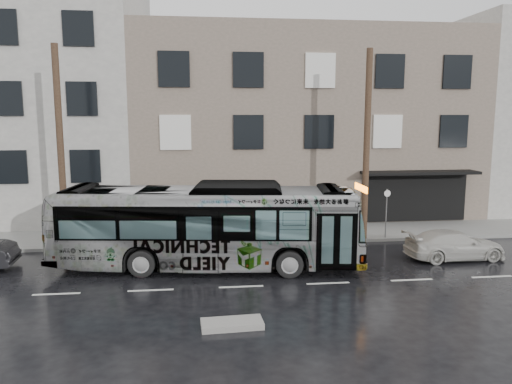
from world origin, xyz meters
TOP-DOWN VIEW (x-y plane):
  - ground at (0.00, 0.00)m, footprint 120.00×120.00m
  - sidewalk at (0.00, 4.90)m, footprint 90.00×3.60m
  - building_taupe at (5.00, 12.70)m, footprint 20.00×12.00m
  - utility_pole_front at (6.50, 3.30)m, footprint 0.30×0.30m
  - utility_pole_rear at (-7.50, 3.30)m, footprint 0.30×0.30m
  - sign_post at (7.60, 3.30)m, footprint 0.06×0.06m
  - bus at (-1.14, -0.04)m, footprint 12.56×4.43m
  - white_sedan at (9.37, -0.05)m, footprint 4.29×1.85m
  - slush_pile at (-0.56, -5.87)m, footprint 1.84×0.89m

SIDE VIEW (x-z plane):
  - ground at x=0.00m, z-range 0.00..0.00m
  - sidewalk at x=0.00m, z-range 0.00..0.15m
  - slush_pile at x=-0.56m, z-range 0.00..0.18m
  - white_sedan at x=9.37m, z-range 0.00..1.23m
  - sign_post at x=7.60m, z-range 0.15..2.55m
  - bus at x=-1.14m, z-range 0.00..3.42m
  - utility_pole_front at x=6.50m, z-range 0.15..9.15m
  - utility_pole_rear at x=-7.50m, z-range 0.15..9.15m
  - building_taupe at x=5.00m, z-range 0.00..11.00m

